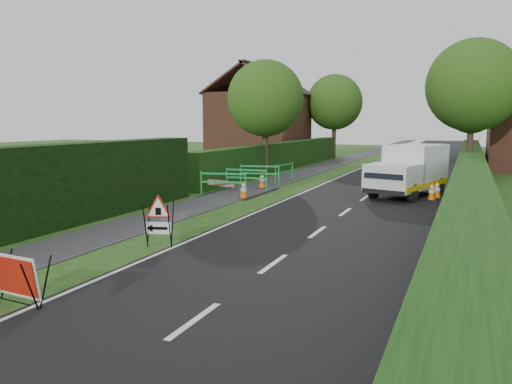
% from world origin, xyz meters
% --- Properties ---
extents(ground, '(120.00, 120.00, 0.00)m').
position_xyz_m(ground, '(0.00, 0.00, 0.00)').
color(ground, '#204212').
rests_on(ground, ground).
extents(road_surface, '(6.00, 90.00, 0.02)m').
position_xyz_m(road_surface, '(2.50, 35.00, 0.00)').
color(road_surface, black).
rests_on(road_surface, ground).
extents(footpath, '(2.00, 90.00, 0.02)m').
position_xyz_m(footpath, '(-3.00, 35.00, 0.01)').
color(footpath, '#2D2D30').
rests_on(footpath, ground).
extents(hedge_west_far, '(1.00, 24.00, 1.80)m').
position_xyz_m(hedge_west_far, '(-5.00, 22.00, 0.00)').
color(hedge_west_far, '#14380F').
rests_on(hedge_west_far, ground).
extents(hedge_east, '(1.20, 50.00, 1.50)m').
position_xyz_m(hedge_east, '(6.50, 16.00, 0.00)').
color(hedge_east, '#14380F').
rests_on(hedge_east, ground).
extents(house_west, '(7.50, 7.40, 7.88)m').
position_xyz_m(house_west, '(-10.00, 30.00, 2.90)').
color(house_west, brown).
rests_on(house_west, ground).
extents(tree_nw, '(4.40, 4.40, 6.70)m').
position_xyz_m(tree_nw, '(-4.60, 18.00, 4.48)').
color(tree_nw, '#2D2116').
rests_on(tree_nw, ground).
extents(tree_ne, '(5.20, 5.20, 7.79)m').
position_xyz_m(tree_ne, '(6.40, 22.00, 5.17)').
color(tree_ne, '#2D2116').
rests_on(tree_ne, ground).
extents(tree_fw, '(4.80, 4.80, 7.24)m').
position_xyz_m(tree_fw, '(-4.60, 34.00, 4.83)').
color(tree_fw, '#2D2116').
rests_on(tree_fw, ground).
extents(tree_fe, '(4.20, 4.20, 6.33)m').
position_xyz_m(tree_fe, '(6.40, 38.00, 4.22)').
color(tree_fe, '#2D2116').
rests_on(tree_fe, ground).
extents(red_rect_sign, '(1.09, 0.70, 0.89)m').
position_xyz_m(red_rect_sign, '(-0.67, -3.10, 0.51)').
color(red_rect_sign, black).
rests_on(red_rect_sign, ground).
extents(triangle_sign, '(0.98, 0.98, 1.14)m').
position_xyz_m(triangle_sign, '(-0.72, 1.23, 0.80)').
color(triangle_sign, black).
rests_on(triangle_sign, ground).
extents(works_van, '(3.09, 5.06, 2.17)m').
position_xyz_m(works_van, '(4.09, 13.00, 1.15)').
color(works_van, silver).
rests_on(works_van, ground).
extents(traffic_cone_0, '(0.38, 0.38, 0.79)m').
position_xyz_m(traffic_cone_0, '(5.09, 12.05, 0.39)').
color(traffic_cone_0, black).
rests_on(traffic_cone_0, ground).
extents(traffic_cone_1, '(0.38, 0.38, 0.79)m').
position_xyz_m(traffic_cone_1, '(5.25, 12.74, 0.39)').
color(traffic_cone_1, black).
rests_on(traffic_cone_1, ground).
extents(traffic_cone_2, '(0.38, 0.38, 0.79)m').
position_xyz_m(traffic_cone_2, '(4.97, 15.18, 0.39)').
color(traffic_cone_2, black).
rests_on(traffic_cone_2, ground).
extents(traffic_cone_3, '(0.38, 0.38, 0.79)m').
position_xyz_m(traffic_cone_3, '(-2.12, 9.50, 0.39)').
color(traffic_cone_3, black).
rests_on(traffic_cone_3, ground).
extents(traffic_cone_4, '(0.38, 0.38, 0.79)m').
position_xyz_m(traffic_cone_4, '(-2.62, 12.72, 0.39)').
color(traffic_cone_4, black).
rests_on(traffic_cone_4, ground).
extents(ped_barrier_0, '(2.09, 0.76, 1.00)m').
position_xyz_m(ped_barrier_0, '(-3.40, 10.17, 0.63)').
color(ped_barrier_0, green).
rests_on(ped_barrier_0, ground).
extents(ped_barrier_1, '(2.08, 0.46, 1.00)m').
position_xyz_m(ped_barrier_1, '(-3.16, 12.09, 0.63)').
color(ped_barrier_1, green).
rests_on(ped_barrier_1, ground).
extents(ped_barrier_2, '(2.09, 0.69, 1.00)m').
position_xyz_m(ped_barrier_2, '(-3.36, 14.16, 0.63)').
color(ped_barrier_2, green).
rests_on(ped_barrier_2, ground).
extents(ped_barrier_3, '(0.57, 2.09, 1.00)m').
position_xyz_m(ped_barrier_3, '(-2.49, 15.47, 0.63)').
color(ped_barrier_3, green).
rests_on(ped_barrier_3, ground).
extents(redwhite_plank, '(1.47, 0.35, 0.25)m').
position_xyz_m(redwhite_plank, '(-3.69, 10.51, 0.00)').
color(redwhite_plank, red).
rests_on(redwhite_plank, ground).
extents(hatchback_car, '(1.93, 4.15, 1.37)m').
position_xyz_m(hatchback_car, '(3.01, 25.89, 0.69)').
color(hatchback_car, silver).
rests_on(hatchback_car, ground).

